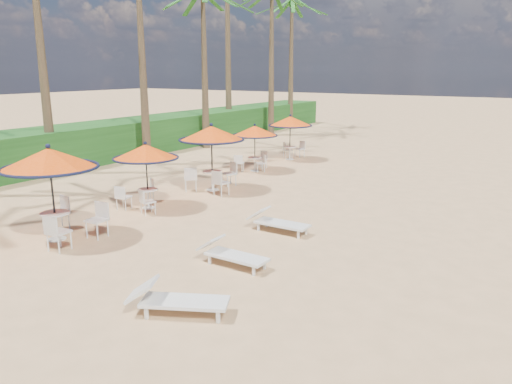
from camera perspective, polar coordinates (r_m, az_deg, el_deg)
ground at (r=11.10m, az=-6.51°, el=-9.78°), size 160.00×160.00×0.00m
scrub_hedge at (r=27.68m, az=-14.33°, el=6.11°), size 3.00×40.00×1.80m
station_0 at (r=13.95m, az=-22.19°, el=2.32°), size 2.48×2.48×2.58m
station_1 at (r=16.40m, az=-12.61°, el=3.61°), size 2.11×2.11×2.20m
station_2 at (r=18.49m, az=-5.08°, el=5.77°), size 2.42×2.51×2.53m
station_3 at (r=22.08m, az=-0.16°, el=6.36°), size 2.03×2.03×2.12m
station_4 at (r=25.07m, az=3.98°, el=7.64°), size 2.17×2.26×2.26m
lounger_near at (r=9.54m, az=-9.32°, el=-11.94°), size 1.95×1.35×0.67m
lounger_mid at (r=11.65m, az=-2.98°, el=-6.98°), size 1.77×0.58×0.63m
lounger_far at (r=13.98m, az=2.33°, el=-3.34°), size 1.80×0.57×0.64m
palm_4 at (r=29.01m, az=-6.08°, el=20.55°), size 5.00×5.00×8.61m
palm_6 at (r=35.02m, az=1.82°, el=20.89°), size 5.00×5.00×9.53m
palm_7 at (r=39.29m, az=4.13°, el=19.88°), size 5.00×5.00×9.37m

